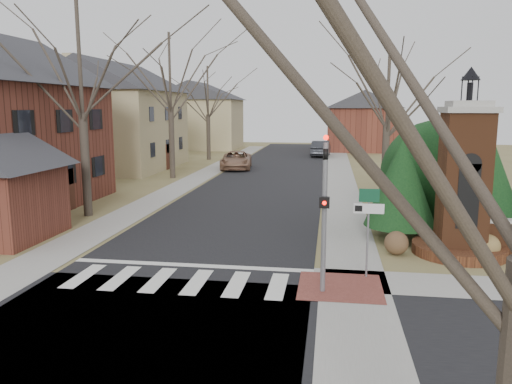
% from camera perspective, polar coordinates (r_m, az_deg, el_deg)
% --- Properties ---
extents(ground, '(120.00, 120.00, 0.00)m').
position_cam_1_polar(ground, '(14.60, -9.90, -11.08)').
color(ground, brown).
rests_on(ground, ground).
extents(main_street, '(8.00, 70.00, 0.01)m').
position_cam_1_polar(main_street, '(35.58, 1.30, 1.40)').
color(main_street, black).
rests_on(main_street, ground).
extents(cross_street, '(120.00, 8.00, 0.01)m').
position_cam_1_polar(cross_street, '(12.03, -14.57, -15.93)').
color(cross_street, black).
rests_on(cross_street, ground).
extents(crosswalk_zone, '(8.00, 2.20, 0.02)m').
position_cam_1_polar(crosswalk_zone, '(15.31, -8.95, -10.02)').
color(crosswalk_zone, silver).
rests_on(crosswalk_zone, ground).
extents(stop_bar, '(8.00, 0.35, 0.02)m').
position_cam_1_polar(stop_bar, '(16.67, -7.39, -8.33)').
color(stop_bar, silver).
rests_on(stop_bar, ground).
extents(sidewalk_right_main, '(2.00, 60.00, 0.02)m').
position_cam_1_polar(sidewalk_right_main, '(35.31, 9.70, 1.21)').
color(sidewalk_right_main, gray).
rests_on(sidewalk_right_main, ground).
extents(sidewalk_left, '(2.00, 60.00, 0.02)m').
position_cam_1_polar(sidewalk_left, '(36.59, -6.81, 1.57)').
color(sidewalk_left, gray).
rests_on(sidewalk_left, ground).
extents(curb_apron, '(2.40, 2.40, 0.02)m').
position_cam_1_polar(curb_apron, '(14.85, 9.59, -10.67)').
color(curb_apron, brown).
rests_on(curb_apron, ground).
extents(traffic_signal_pole, '(0.28, 0.41, 4.50)m').
position_cam_1_polar(traffic_signal_pole, '(13.74, 7.84, -1.12)').
color(traffic_signal_pole, slate).
rests_on(traffic_signal_pole, ground).
extents(sign_post, '(0.90, 0.07, 2.75)m').
position_cam_1_polar(sign_post, '(15.30, 12.71, -2.60)').
color(sign_post, slate).
rests_on(sign_post, ground).
extents(brick_gate_monument, '(3.20, 3.20, 6.47)m').
position_cam_1_polar(brick_gate_monument, '(18.73, 22.53, -0.20)').
color(brick_gate_monument, '#5B311A').
rests_on(brick_gate_monument, ground).
extents(house_stucco_left, '(9.80, 12.80, 9.28)m').
position_cam_1_polar(house_stucco_left, '(43.77, -15.83, 8.62)').
color(house_stucco_left, tan).
rests_on(house_stucco_left, ground).
extents(house_distant_left, '(10.80, 8.80, 8.53)m').
position_cam_1_polar(house_distant_left, '(63.11, -6.63, 8.83)').
color(house_distant_left, tan).
rests_on(house_distant_left, ground).
extents(house_distant_right, '(8.80, 8.80, 7.30)m').
position_cam_1_polar(house_distant_right, '(61.04, 12.01, 8.09)').
color(house_distant_right, brown).
rests_on(house_distant_right, ground).
extents(evergreen_near, '(2.80, 2.80, 4.10)m').
position_cam_1_polar(evergreen_near, '(20.32, 16.29, 1.26)').
color(evergreen_near, '#473D33').
rests_on(evergreen_near, ground).
extents(evergreen_mid, '(3.40, 3.40, 4.70)m').
position_cam_1_polar(evergreen_mid, '(22.13, 24.41, 2.23)').
color(evergreen_mid, '#473D33').
rests_on(evergreen_mid, ground).
extents(evergreen_mass, '(4.80, 4.80, 4.80)m').
position_cam_1_polar(evergreen_mass, '(23.05, 19.92, 2.28)').
color(evergreen_mass, black).
rests_on(evergreen_mass, ground).
extents(bare_tree_0, '(8.05, 8.05, 11.15)m').
position_cam_1_polar(bare_tree_0, '(24.86, -19.59, 15.05)').
color(bare_tree_0, '#473D33').
rests_on(bare_tree_0, ground).
extents(bare_tree_1, '(8.40, 8.40, 11.64)m').
position_cam_1_polar(bare_tree_1, '(36.86, -9.85, 14.06)').
color(bare_tree_1, '#473D33').
rests_on(bare_tree_1, ground).
extents(bare_tree_2, '(7.35, 7.35, 10.19)m').
position_cam_1_polar(bare_tree_2, '(49.43, -5.55, 11.84)').
color(bare_tree_2, '#473D33').
rests_on(bare_tree_2, ground).
extents(bare_tree_3, '(7.00, 7.00, 9.70)m').
position_cam_1_polar(bare_tree_3, '(29.13, 14.93, 12.43)').
color(bare_tree_3, '#473D33').
rests_on(bare_tree_3, ground).
extents(pickup_truck, '(3.10, 5.57, 1.47)m').
position_cam_1_polar(pickup_truck, '(41.90, -2.28, 3.66)').
color(pickup_truck, '#90684F').
rests_on(pickup_truck, ground).
extents(distant_car, '(2.04, 5.08, 1.64)m').
position_cam_1_polar(distant_car, '(53.08, 7.43, 4.95)').
color(distant_car, '#313338').
rests_on(distant_car, ground).
extents(dry_shrub_left, '(0.84, 0.84, 0.84)m').
position_cam_1_polar(dry_shrub_left, '(18.31, 15.75, -5.63)').
color(dry_shrub_left, brown).
rests_on(dry_shrub_left, ground).
extents(dry_shrub_right, '(0.85, 0.85, 0.85)m').
position_cam_1_polar(dry_shrub_right, '(18.94, 24.93, -5.66)').
color(dry_shrub_right, olive).
rests_on(dry_shrub_right, ground).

